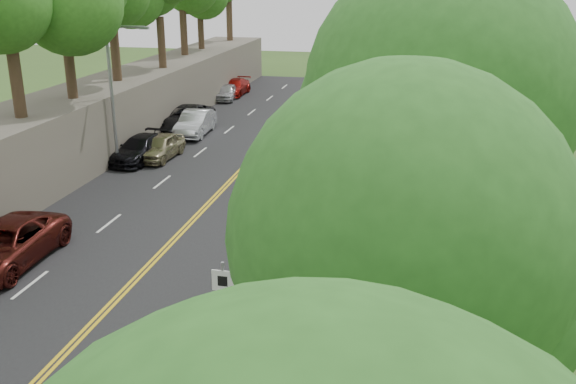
{
  "coord_description": "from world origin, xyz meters",
  "views": [
    {
      "loc": [
        6.15,
        -18.12,
        10.68
      ],
      "look_at": [
        0.5,
        8.0,
        1.4
      ],
      "focal_mm": 40.0,
      "sensor_mm": 36.0,
      "label": 1
    }
  ],
  "objects_px": {
    "signpost": "(224,301)",
    "painter_0": "(306,209)",
    "streetlight": "(115,87)",
    "construction_barrel": "(392,142)",
    "person_far": "(389,142)",
    "concrete_block": "(343,267)",
    "car_2": "(5,245)"
  },
  "relations": [
    {
      "from": "person_far",
      "to": "concrete_block",
      "type": "bearing_deg",
      "value": 102.51
    },
    {
      "from": "construction_barrel",
      "to": "painter_0",
      "type": "height_order",
      "value": "painter_0"
    },
    {
      "from": "concrete_block",
      "to": "construction_barrel",
      "type": "bearing_deg",
      "value": 87.86
    },
    {
      "from": "car_2",
      "to": "painter_0",
      "type": "height_order",
      "value": "painter_0"
    },
    {
      "from": "construction_barrel",
      "to": "streetlight",
      "type": "bearing_deg",
      "value": -154.06
    },
    {
      "from": "streetlight",
      "to": "car_2",
      "type": "distance_m",
      "value": 13.32
    },
    {
      "from": "car_2",
      "to": "painter_0",
      "type": "relative_size",
      "value": 3.25
    },
    {
      "from": "signpost",
      "to": "painter_0",
      "type": "xyz_separation_m",
      "value": [
        0.4,
        10.31,
        -1.01
      ]
    },
    {
      "from": "painter_0",
      "to": "person_far",
      "type": "height_order",
      "value": "painter_0"
    },
    {
      "from": "concrete_block",
      "to": "car_2",
      "type": "xyz_separation_m",
      "value": [
        -12.62,
        -1.68,
        0.42
      ]
    },
    {
      "from": "streetlight",
      "to": "painter_0",
      "type": "distance_m",
      "value": 14.16
    },
    {
      "from": "concrete_block",
      "to": "painter_0",
      "type": "height_order",
      "value": "painter_0"
    },
    {
      "from": "concrete_block",
      "to": "painter_0",
      "type": "bearing_deg",
      "value": 116.82
    },
    {
      "from": "painter_0",
      "to": "construction_barrel",
      "type": "bearing_deg",
      "value": -16.3
    },
    {
      "from": "streetlight",
      "to": "construction_barrel",
      "type": "distance_m",
      "value": 16.93
    },
    {
      "from": "car_2",
      "to": "person_far",
      "type": "bearing_deg",
      "value": 52.92
    },
    {
      "from": "concrete_block",
      "to": "painter_0",
      "type": "distance_m",
      "value": 4.84
    },
    {
      "from": "signpost",
      "to": "painter_0",
      "type": "relative_size",
      "value": 1.72
    },
    {
      "from": "painter_0",
      "to": "concrete_block",
      "type": "bearing_deg",
      "value": -157.89
    },
    {
      "from": "construction_barrel",
      "to": "painter_0",
      "type": "xyz_separation_m",
      "value": [
        -2.85,
        -13.89,
        0.46
      ]
    },
    {
      "from": "signpost",
      "to": "person_far",
      "type": "height_order",
      "value": "signpost"
    },
    {
      "from": "streetlight",
      "to": "person_far",
      "type": "xyz_separation_m",
      "value": [
        14.66,
        5.8,
        -3.76
      ]
    },
    {
      "from": "streetlight",
      "to": "person_far",
      "type": "bearing_deg",
      "value": 21.59
    },
    {
      "from": "signpost",
      "to": "car_2",
      "type": "relative_size",
      "value": 0.53
    },
    {
      "from": "streetlight",
      "to": "construction_barrel",
      "type": "height_order",
      "value": "streetlight"
    },
    {
      "from": "streetlight",
      "to": "construction_barrel",
      "type": "xyz_separation_m",
      "value": [
        14.76,
        7.18,
        -4.14
      ]
    },
    {
      "from": "painter_0",
      "to": "person_far",
      "type": "xyz_separation_m",
      "value": [
        2.75,
        12.51,
        -0.08
      ]
    },
    {
      "from": "construction_barrel",
      "to": "person_far",
      "type": "distance_m",
      "value": 1.43
    },
    {
      "from": "car_2",
      "to": "signpost",
      "type": "bearing_deg",
      "value": -24.87
    },
    {
      "from": "signpost",
      "to": "painter_0",
      "type": "distance_m",
      "value": 10.37
    },
    {
      "from": "streetlight",
      "to": "concrete_block",
      "type": "distance_m",
      "value": 18.36
    },
    {
      "from": "signpost",
      "to": "construction_barrel",
      "type": "bearing_deg",
      "value": 82.35
    }
  ]
}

